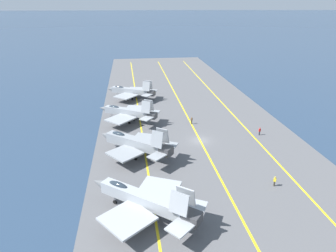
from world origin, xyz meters
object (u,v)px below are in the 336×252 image
at_px(parked_jet_second, 135,143).
at_px(parked_jet_fourth, 131,91).
at_px(parked_jet_third, 128,112).
at_px(crew_brown_vest, 192,120).
at_px(crew_red_vest, 260,131).
at_px(crew_yellow_vest, 275,181).
at_px(parked_jet_nearest, 144,200).

distance_m(parked_jet_second, parked_jet_fourth, 36.62).
bearing_deg(parked_jet_third, crew_brown_vest, -102.35).
xyz_separation_m(parked_jet_third, parked_jet_fourth, (18.99, -1.01, -0.25)).
height_order(parked_jet_fourth, crew_red_vest, parked_jet_fourth).
bearing_deg(parked_jet_fourth, parked_jet_second, -179.76).
xyz_separation_m(parked_jet_second, parked_jet_third, (17.63, 1.16, -0.27)).
distance_m(crew_brown_vest, crew_yellow_vest, 28.22).
relative_size(parked_jet_third, crew_yellow_vest, 8.80).
height_order(parked_jet_fourth, crew_brown_vest, parked_jet_fourth).
xyz_separation_m(parked_jet_nearest, parked_jet_third, (34.87, 1.79, -0.15)).
bearing_deg(parked_jet_second, parked_jet_third, 3.76).
bearing_deg(parked_jet_second, crew_brown_vest, -43.47).
relative_size(parked_jet_fourth, crew_yellow_vest, 9.06).
height_order(parked_jet_nearest, parked_jet_second, parked_jet_second).
bearing_deg(crew_brown_vest, parked_jet_second, 136.53).
distance_m(parked_jet_third, crew_brown_vest, 15.22).
distance_m(parked_jet_third, parked_jet_fourth, 19.02).
bearing_deg(crew_red_vest, parked_jet_fourth, 41.72).
xyz_separation_m(crew_brown_vest, crew_yellow_vest, (-27.14, -7.73, -0.02)).
bearing_deg(parked_jet_second, parked_jet_fourth, 0.24).
distance_m(parked_jet_nearest, crew_red_vest, 35.30).
bearing_deg(parked_jet_nearest, crew_yellow_vest, -77.79).
bearing_deg(crew_yellow_vest, parked_jet_second, 59.17).
relative_size(parked_jet_third, parked_jet_fourth, 0.97).
bearing_deg(parked_jet_fourth, parked_jet_third, 176.96).
distance_m(parked_jet_second, crew_red_vest, 27.75).
distance_m(crew_red_vest, crew_yellow_vest, 19.75).
relative_size(parked_jet_fourth, crew_red_vest, 8.85).
bearing_deg(crew_yellow_vest, parked_jet_nearest, 102.21).
xyz_separation_m(parked_jet_nearest, crew_red_vest, (23.42, -26.36, -1.67)).
distance_m(parked_jet_fourth, crew_brown_vest, 26.19).
bearing_deg(parked_jet_third, crew_yellow_vest, -143.45).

